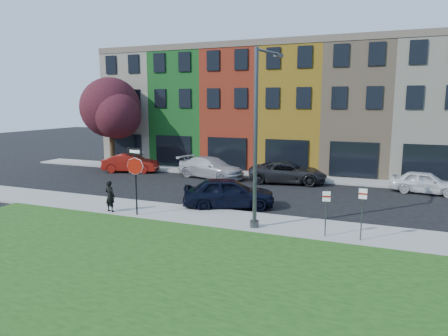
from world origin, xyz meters
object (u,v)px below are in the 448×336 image
at_px(sedan_near, 229,193).
at_px(street_lamp, 258,139).
at_px(man, 110,196).
at_px(stop_sign, 135,168).

bearing_deg(sedan_near, street_lamp, -163.33).
relative_size(man, sedan_near, 0.30).
bearing_deg(man, street_lamp, -168.78).
bearing_deg(stop_sign, man, -167.33).
height_order(sedan_near, street_lamp, street_lamp).
height_order(stop_sign, man, stop_sign).
height_order(stop_sign, street_lamp, street_lamp).
bearing_deg(sedan_near, stop_sign, 109.33).
bearing_deg(stop_sign, sedan_near, 56.44).
relative_size(stop_sign, street_lamp, 0.43).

